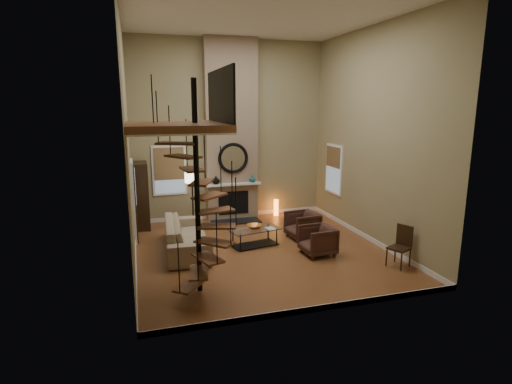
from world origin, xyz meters
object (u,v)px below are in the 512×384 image
object	(u,v)px
coffee_table	(255,235)
side_chair	(401,244)
hutch	(141,196)
sofa	(186,235)
armchair_near	(305,225)
accent_lamp	(276,208)
armchair_far	(320,240)
floor_lamp	(192,182)

from	to	relation	value
coffee_table	side_chair	xyz separation A→B (m)	(2.74, -2.23, 0.24)
hutch	sofa	xyz separation A→B (m)	(0.99, -2.29, -0.55)
armchair_near	hutch	bearing A→B (deg)	-123.67
armchair_near	accent_lamp	world-z (taller)	armchair_near
hutch	sofa	size ratio (longest dim) A/B	0.78
coffee_table	accent_lamp	distance (m)	3.03
hutch	side_chair	bearing A→B (deg)	-40.60
armchair_far	accent_lamp	distance (m)	3.67
floor_lamp	side_chair	world-z (taller)	floor_lamp
armchair_far	side_chair	world-z (taller)	side_chair
accent_lamp	side_chair	xyz separation A→B (m)	(1.24, -4.87, 0.28)
accent_lamp	sofa	bearing A→B (deg)	-142.48
sofa	coffee_table	size ratio (longest dim) A/B	1.85
sofa	armchair_far	world-z (taller)	sofa
side_chair	floor_lamp	bearing A→B (deg)	134.73
armchair_near	accent_lamp	bearing A→B (deg)	173.53
hutch	armchair_far	xyz separation A→B (m)	(4.07, -3.47, -0.60)
floor_lamp	side_chair	size ratio (longest dim) A/B	1.87
armchair_far	floor_lamp	distance (m)	4.06
armchair_near	armchair_far	bearing A→B (deg)	-12.73
hutch	side_chair	distance (m)	7.20
hutch	side_chair	size ratio (longest dim) A/B	2.15
coffee_table	side_chair	world-z (taller)	side_chair
floor_lamp	side_chair	distance (m)	5.83
floor_lamp	armchair_far	bearing A→B (deg)	-47.34
armchair_near	side_chair	distance (m)	2.79
armchair_near	coffee_table	size ratio (longest dim) A/B	0.58
hutch	coffee_table	xyz separation A→B (m)	(2.72, -2.45, -0.67)
side_chair	hutch	bearing A→B (deg)	139.40
coffee_table	side_chair	distance (m)	3.54
sofa	accent_lamp	bearing A→B (deg)	-49.28
hutch	armchair_near	world-z (taller)	hutch
hutch	armchair_near	bearing A→B (deg)	-27.40
sofa	armchair_far	xyz separation A→B (m)	(3.08, -1.18, -0.04)
sofa	hutch	bearing A→B (deg)	26.51
armchair_far	side_chair	size ratio (longest dim) A/B	0.83
coffee_table	accent_lamp	xyz separation A→B (m)	(1.50, 2.64, -0.03)
coffee_table	floor_lamp	world-z (taller)	floor_lamp
armchair_far	sofa	bearing A→B (deg)	-114.02
sofa	coffee_table	bearing A→B (deg)	-91.92
armchair_far	floor_lamp	bearing A→B (deg)	-140.38
coffee_table	hutch	bearing A→B (deg)	138.02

